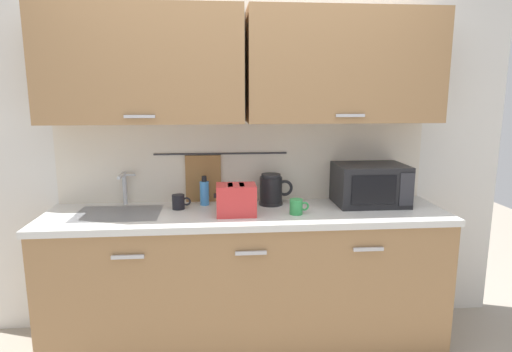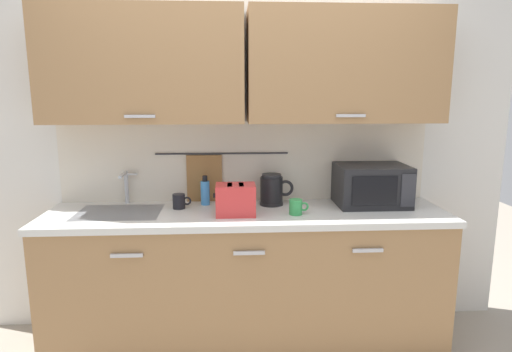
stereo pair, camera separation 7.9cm
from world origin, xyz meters
The scene contains 9 objects.
counter_unit centered at (-0.01, 0.30, 0.46)m, with size 2.53×0.64×0.90m.
back_wall_assembly centered at (0.00, 0.53, 1.52)m, with size 3.70×0.41×2.50m.
sink_faucet centered at (-0.80, 0.53, 1.04)m, with size 0.09×0.17×0.22m.
microwave centered at (0.83, 0.41, 1.04)m, with size 0.46×0.35×0.27m.
electric_kettle centered at (0.17, 0.45, 1.00)m, with size 0.23×0.16×0.21m.
dish_soap_bottle centered at (-0.27, 0.48, 0.99)m, with size 0.06×0.06×0.20m.
mug_near_sink centered at (-0.43, 0.39, 0.95)m, with size 0.12×0.08×0.09m.
toaster centered at (-0.07, 0.22, 1.00)m, with size 0.26×0.17×0.19m.
mug_by_kettle centered at (0.30, 0.20, 0.95)m, with size 0.12×0.08×0.09m.
Camera 1 is at (-0.18, -2.34, 1.64)m, focal length 30.44 mm.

